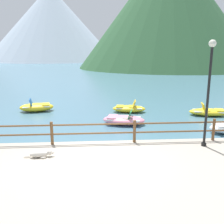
{
  "coord_description": "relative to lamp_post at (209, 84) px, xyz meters",
  "views": [
    {
      "loc": [
        0.03,
        -8.55,
        4.11
      ],
      "look_at": [
        1.01,
        5.0,
        0.9
      ],
      "focal_mm": 41.12,
      "sensor_mm": 36.0,
      "label": 1
    }
  ],
  "objects": [
    {
      "name": "dock_railing",
      "position": [
        -4.44,
        0.61,
        -1.92
      ],
      "size": [
        23.92,
        0.12,
        0.95
      ],
      "color": "brown",
      "rests_on": "promenade_dock"
    },
    {
      "name": "pedal_boat_0",
      "position": [
        -2.72,
        4.75,
        -2.63
      ],
      "size": [
        2.67,
        1.88,
        0.85
      ],
      "color": "pink",
      "rests_on": "ground"
    },
    {
      "name": "pedal_boat_2",
      "position": [
        3.13,
        6.39,
        -2.65
      ],
      "size": [
        2.69,
        1.63,
        0.82
      ],
      "color": "yellow",
      "rests_on": "ground"
    },
    {
      "name": "cliff_headland",
      "position": [
        13.1,
        58.18,
        11.0
      ],
      "size": [
        44.87,
        44.87,
        29.62
      ],
      "color": "#2D5633",
      "rests_on": "ground"
    },
    {
      "name": "promenade_dock",
      "position": [
        -4.44,
        -3.14,
        -2.69
      ],
      "size": [
        28.0,
        8.0,
        0.4
      ],
      "primitive_type": "cube",
      "color": "#A39989",
      "rests_on": "ground"
    },
    {
      "name": "distant_peak",
      "position": [
        -22.56,
        111.11,
        12.87
      ],
      "size": [
        57.68,
        57.68,
        31.54
      ],
      "primitive_type": "cone",
      "color": "#9EADBC",
      "rests_on": "ground"
    },
    {
      "name": "pedal_boat_4",
      "position": [
        -1.99,
        7.76,
        -2.64
      ],
      "size": [
        2.4,
        1.42,
        0.82
      ],
      "color": "yellow",
      "rests_on": "ground"
    },
    {
      "name": "dog_resting",
      "position": [
        -6.34,
        -0.71,
        -2.37
      ],
      "size": [
        1.08,
        0.41,
        0.26
      ],
      "color": "beige",
      "rests_on": "promenade_dock"
    },
    {
      "name": "lamp_post",
      "position": [
        0.0,
        0.0,
        0.0
      ],
      "size": [
        0.28,
        0.28,
        4.14
      ],
      "color": "black",
      "rests_on": "promenade_dock"
    },
    {
      "name": "pedal_boat_1",
      "position": [
        -8.43,
        8.51,
        -2.59
      ],
      "size": [
        2.5,
        1.68,
        0.89
      ],
      "color": "yellow",
      "rests_on": "ground"
    },
    {
      "name": "ground_plane",
      "position": [
        -4.44,
        39.06,
        -2.89
      ],
      "size": [
        200.0,
        200.0,
        0.0
      ],
      "primitive_type": "plane",
      "color": "#477084"
    }
  ]
}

